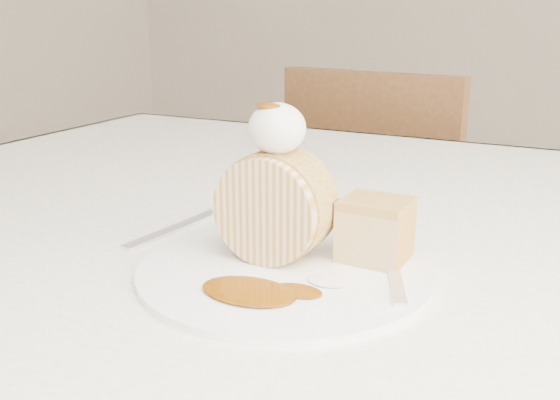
% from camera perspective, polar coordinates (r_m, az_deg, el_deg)
% --- Properties ---
extents(table, '(1.40, 0.90, 0.75)m').
position_cam_1_polar(table, '(0.74, 8.94, -7.76)').
color(table, white).
rests_on(table, ground).
extents(chair_far, '(0.44, 0.44, 0.85)m').
position_cam_1_polar(chair_far, '(1.48, 9.42, -2.33)').
color(chair_far, brown).
rests_on(chair_far, ground).
extents(plate, '(0.27, 0.27, 0.01)m').
position_cam_1_polar(plate, '(0.54, 0.47, -6.29)').
color(plate, white).
rests_on(plate, table).
extents(roulade_slice, '(0.09, 0.05, 0.09)m').
position_cam_1_polar(roulade_slice, '(0.54, -0.50, -0.59)').
color(roulade_slice, beige).
rests_on(roulade_slice, plate).
extents(cake_chunk, '(0.06, 0.05, 0.05)m').
position_cam_1_polar(cake_chunk, '(0.55, 8.68, -3.04)').
color(cake_chunk, tan).
rests_on(cake_chunk, plate).
extents(whipped_cream, '(0.05, 0.05, 0.04)m').
position_cam_1_polar(whipped_cream, '(0.53, -0.27, 6.56)').
color(whipped_cream, white).
rests_on(whipped_cream, roulade_slice).
extents(caramel_drizzle, '(0.02, 0.02, 0.01)m').
position_cam_1_polar(caramel_drizzle, '(0.52, -0.94, 9.16)').
color(caramel_drizzle, '#653204').
rests_on(caramel_drizzle, whipped_cream).
extents(caramel_pool, '(0.08, 0.05, 0.00)m').
position_cam_1_polar(caramel_pool, '(0.49, -2.89, -8.30)').
color(caramel_pool, '#653204').
rests_on(caramel_pool, plate).
extents(fork, '(0.07, 0.15, 0.00)m').
position_cam_1_polar(fork, '(0.53, 10.46, -6.81)').
color(fork, silver).
rests_on(fork, plate).
extents(spoon, '(0.05, 0.18, 0.00)m').
position_cam_1_polar(spoon, '(0.65, -9.44, -2.57)').
color(spoon, silver).
rests_on(spoon, table).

